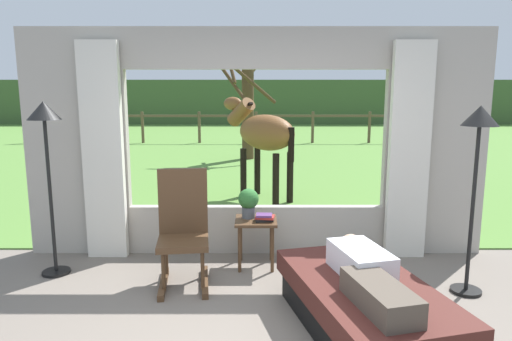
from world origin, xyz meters
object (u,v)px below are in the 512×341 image
object	(u,v)px
side_table	(256,228)
book_stack	(264,218)
rocking_chair	(183,229)
floor_lamp_right	(478,143)
recliner_sofa	(363,306)
potted_plant	(248,201)
horse	(263,133)
pasture_tree	(247,108)
floor_lamp_left	(46,136)
reclining_person	(366,272)

from	to	relation	value
side_table	book_stack	world-z (taller)	book_stack
rocking_chair	floor_lamp_right	size ratio (longest dim) A/B	0.64
recliner_sofa	potted_plant	bearing A→B (deg)	108.38
rocking_chair	horse	size ratio (longest dim) A/B	0.65
book_stack	floor_lamp_right	xyz separation A→B (m)	(1.89, -0.59, 0.85)
book_stack	floor_lamp_right	size ratio (longest dim) A/B	0.12
rocking_chair	potted_plant	distance (m)	0.80
floor_lamp_right	pasture_tree	world-z (taller)	pasture_tree
floor_lamp_right	rocking_chair	bearing A→B (deg)	174.75
recliner_sofa	side_table	distance (m)	1.63
recliner_sofa	pasture_tree	size ratio (longest dim) A/B	0.57
side_table	potted_plant	bearing A→B (deg)	143.13
floor_lamp_left	book_stack	bearing A→B (deg)	3.78
reclining_person	horse	world-z (taller)	horse
reclining_person	side_table	distance (m)	1.66
side_table	horse	distance (m)	3.14
floor_lamp_right	horse	world-z (taller)	horse
potted_plant	floor_lamp_left	world-z (taller)	floor_lamp_left
recliner_sofa	rocking_chair	xyz separation A→B (m)	(-1.54, 0.97, 0.33)
book_stack	rocking_chair	bearing A→B (deg)	-156.51
side_table	horse	world-z (taller)	horse
reclining_person	floor_lamp_right	size ratio (longest dim) A/B	0.82
recliner_sofa	pasture_tree	bearing A→B (deg)	82.72
recliner_sofa	horse	xyz separation A→B (m)	(-0.72, 4.43, 0.94)
potted_plant	book_stack	world-z (taller)	potted_plant
floor_lamp_left	horse	size ratio (longest dim) A/B	1.02
floor_lamp_left	horse	world-z (taller)	floor_lamp_left
pasture_tree	floor_lamp_left	bearing A→B (deg)	-103.13
potted_plant	side_table	bearing A→B (deg)	-36.87
floor_lamp_left	pasture_tree	xyz separation A→B (m)	(1.84, 7.89, -0.03)
floor_lamp_right	recliner_sofa	bearing A→B (deg)	-147.52
side_table	floor_lamp_left	bearing A→B (deg)	-174.32
potted_plant	floor_lamp_left	xyz separation A→B (m)	(-1.99, -0.27, 0.73)
floor_lamp_right	reclining_person	bearing A→B (deg)	-145.82
horse	floor_lamp_left	bearing A→B (deg)	-164.05
reclining_person	pasture_tree	xyz separation A→B (m)	(-1.07, 9.12, 0.88)
recliner_sofa	rocking_chair	bearing A→B (deg)	133.76
floor_lamp_left	pasture_tree	world-z (taller)	pasture_tree
horse	rocking_chair	bearing A→B (deg)	-143.54
side_table	floor_lamp_left	distance (m)	2.31
horse	side_table	bearing A→B (deg)	-132.31
recliner_sofa	book_stack	xyz separation A→B (m)	(-0.75, 1.32, 0.34)
reclining_person	rocking_chair	world-z (taller)	rocking_chair
reclining_person	horse	bearing A→B (deg)	85.09
reclining_person	book_stack	distance (m)	1.56
potted_plant	floor_lamp_right	world-z (taller)	floor_lamp_right
floor_lamp_right	horse	xyz separation A→B (m)	(-1.86, 3.71, -0.25)
potted_plant	recliner_sofa	bearing A→B (deg)	-57.62
rocking_chair	side_table	size ratio (longest dim) A/B	2.15
pasture_tree	recliner_sofa	bearing A→B (deg)	-83.28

